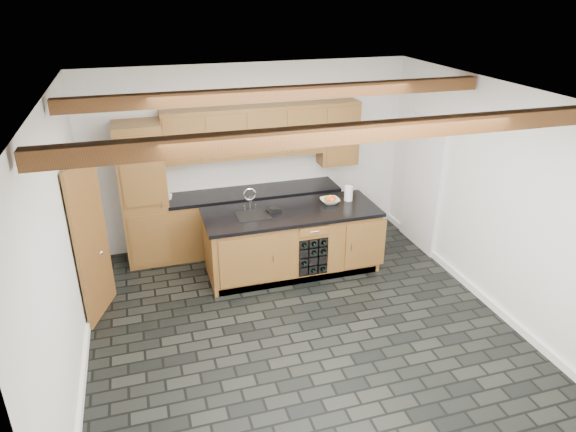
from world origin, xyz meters
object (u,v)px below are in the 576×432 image
fruit_bowl (330,201)px  paper_towel (348,193)px  kitchen_scale (274,210)px  island (292,241)px

fruit_bowl → paper_towel: paper_towel is taller
kitchen_scale → paper_towel: bearing=-8.9°
kitchen_scale → paper_towel: (1.16, 0.09, 0.08)m
island → fruit_bowl: (0.61, 0.12, 0.50)m
island → kitchen_scale: bearing=169.3°
island → kitchen_scale: size_ratio=11.32×
island → fruit_bowl: 0.79m
island → kitchen_scale: (-0.26, 0.05, 0.49)m
island → kitchen_scale: 0.56m
island → kitchen_scale: kitchen_scale is taller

